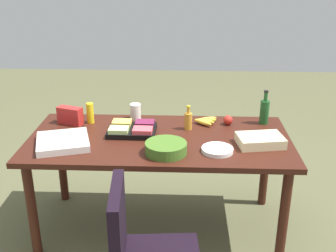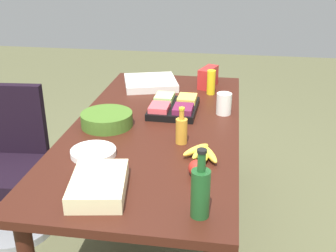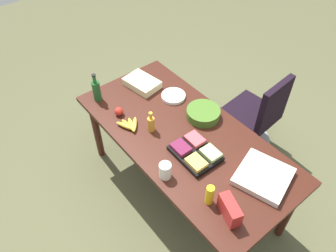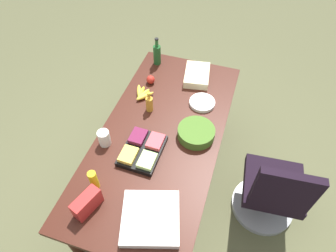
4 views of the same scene
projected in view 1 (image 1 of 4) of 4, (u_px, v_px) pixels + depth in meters
name	position (u px, v px, depth m)	size (l,w,h in m)	color
ground_plane	(160.00, 226.00, 3.44)	(10.00, 10.00, 0.00)	brown
conference_table	(159.00, 148.00, 3.17)	(1.96, 0.94, 0.79)	#3B180F
chip_bag_red	(70.00, 116.00, 3.37)	(0.20, 0.08, 0.14)	#B62624
apple_red	(228.00, 120.00, 3.36)	(0.08, 0.08, 0.08)	red
dressing_bottle	(188.00, 120.00, 3.26)	(0.08, 0.08, 0.19)	gold
paper_plate_stack	(217.00, 150.00, 2.90)	(0.22, 0.22, 0.03)	white
fruit_platter	(132.00, 129.00, 3.20)	(0.37, 0.29, 0.07)	black
wine_bottle	(264.00, 111.00, 3.36)	(0.07, 0.07, 0.28)	#1D5223
sheet_cake	(260.00, 140.00, 3.00)	(0.32, 0.22, 0.07)	beige
pizza_box	(63.00, 142.00, 3.00)	(0.36, 0.36, 0.05)	silver
banana_bunch	(205.00, 121.00, 3.39)	(0.20, 0.19, 0.04)	yellow
mayo_jar	(135.00, 112.00, 3.47)	(0.09, 0.09, 0.13)	white
mustard_bottle	(90.00, 113.00, 3.39)	(0.06, 0.06, 0.17)	yellow
salad_bowl	(166.00, 148.00, 2.87)	(0.29, 0.29, 0.08)	#436A22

